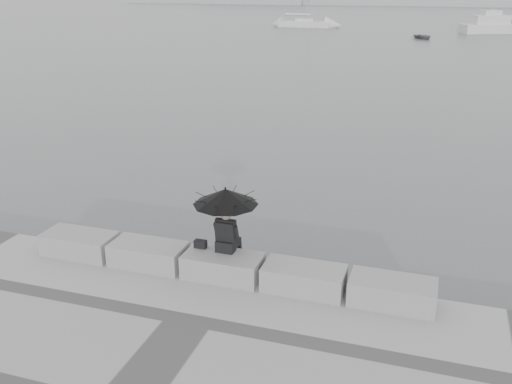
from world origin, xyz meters
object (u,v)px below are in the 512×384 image
(motor_cruiser, at_px, (496,26))
(dinghy, at_px, (423,36))
(seated_person, at_px, (225,204))
(sailboat_left, at_px, (305,23))

(motor_cruiser, height_order, dinghy, motor_cruiser)
(seated_person, relative_size, sailboat_left, 0.11)
(sailboat_left, distance_m, motor_cruiser, 25.51)
(seated_person, distance_m, sailboat_left, 74.96)
(sailboat_left, relative_size, dinghy, 4.20)
(seated_person, relative_size, dinghy, 0.45)
(sailboat_left, distance_m, dinghy, 21.47)
(sailboat_left, bearing_deg, motor_cruiser, -5.07)
(motor_cruiser, relative_size, dinghy, 2.96)
(dinghy, bearing_deg, sailboat_left, 105.86)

